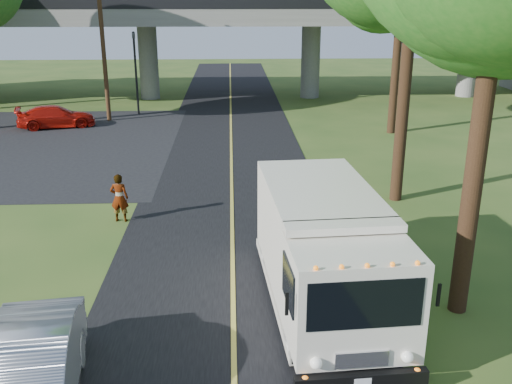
{
  "coord_description": "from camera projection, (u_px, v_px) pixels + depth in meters",
  "views": [
    {
      "loc": [
        0.01,
        -11.09,
        7.31
      ],
      "look_at": [
        0.75,
        5.43,
        1.6
      ],
      "focal_mm": 40.0,
      "sensor_mm": 36.0,
      "label": 1
    }
  ],
  "objects": [
    {
      "name": "road",
      "position": [
        232.0,
        193.0,
        22.29
      ],
      "size": [
        7.0,
        90.0,
        0.02
      ],
      "primitive_type": "cube",
      "color": "black",
      "rests_on": "ground"
    },
    {
      "name": "parking_lot",
      "position": [
        18.0,
        145.0,
        29.39
      ],
      "size": [
        16.0,
        18.0,
        0.01
      ],
      "primitive_type": "cube",
      "color": "black",
      "rests_on": "ground"
    },
    {
      "name": "utility_pole",
      "position": [
        103.0,
        44.0,
        33.7
      ],
      "size": [
        1.6,
        0.26,
        9.0
      ],
      "color": "#472D19",
      "rests_on": "ground"
    },
    {
      "name": "pedestrian",
      "position": [
        119.0,
        198.0,
        19.26
      ],
      "size": [
        0.64,
        0.44,
        1.68
      ],
      "primitive_type": "imported",
      "rotation": [
        0.0,
        0.0,
        3.07
      ],
      "color": "gray",
      "rests_on": "ground"
    },
    {
      "name": "red_sedan",
      "position": [
        56.0,
        117.0,
        33.2
      ],
      "size": [
        4.69,
        2.92,
        1.27
      ],
      "primitive_type": "imported",
      "rotation": [
        0.0,
        0.0,
        1.85
      ],
      "color": "#B2140A",
      "rests_on": "ground"
    },
    {
      "name": "overpass",
      "position": [
        230.0,
        35.0,
        41.59
      ],
      "size": [
        54.0,
        10.0,
        7.3
      ],
      "color": "slate",
      "rests_on": "ground"
    },
    {
      "name": "traffic_signal",
      "position": [
        135.0,
        64.0,
        36.11
      ],
      "size": [
        0.18,
        0.22,
        5.2
      ],
      "color": "black",
      "rests_on": "ground"
    },
    {
      "name": "ground",
      "position": [
        234.0,
        338.0,
        12.85
      ],
      "size": [
        120.0,
        120.0,
        0.0
      ],
      "primitive_type": "plane",
      "color": "#33501C",
      "rests_on": "ground"
    },
    {
      "name": "silver_sedan",
      "position": [
        25.0,
        381.0,
        10.16
      ],
      "size": [
        2.34,
        5.0,
        1.59
      ],
      "primitive_type": "imported",
      "rotation": [
        0.0,
        0.0,
        0.14
      ],
      "color": "#9A9DA3",
      "rests_on": "ground"
    },
    {
      "name": "lane_line",
      "position": [
        232.0,
        192.0,
        22.29
      ],
      "size": [
        0.12,
        90.0,
        0.01
      ],
      "primitive_type": "cube",
      "color": "gold",
      "rests_on": "road"
    },
    {
      "name": "step_van",
      "position": [
        324.0,
        249.0,
        13.6
      ],
      "size": [
        3.0,
        7.08,
        2.91
      ],
      "rotation": [
        0.0,
        0.0,
        0.07
      ],
      "color": "silver",
      "rests_on": "ground"
    }
  ]
}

